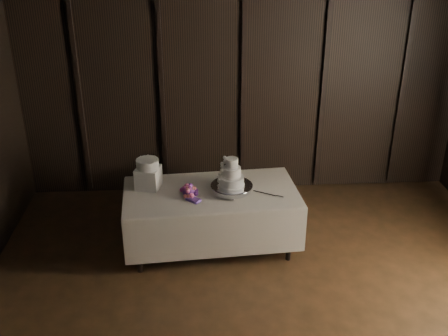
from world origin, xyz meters
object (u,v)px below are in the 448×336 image
(cake_stand, at_px, (232,189))
(small_cake, at_px, (147,164))
(display_table, at_px, (211,217))
(bouquet, at_px, (189,191))
(box_pedestal, at_px, (148,178))
(wedding_cake, at_px, (230,175))

(cake_stand, relative_size, small_cake, 1.88)
(display_table, xyz_separation_m, cake_stand, (0.24, -0.04, 0.39))
(bouquet, distance_m, small_cake, 0.58)
(bouquet, distance_m, box_pedestal, 0.53)
(wedding_cake, bearing_deg, box_pedestal, 177.66)
(display_table, bearing_deg, bouquet, -163.07)
(bouquet, xyz_separation_m, small_cake, (-0.46, 0.24, 0.25))
(small_cake, bearing_deg, wedding_cake, -11.75)
(cake_stand, distance_m, small_cake, 1.00)
(display_table, height_order, small_cake, small_cake)
(display_table, height_order, bouquet, bouquet)
(bouquet, height_order, box_pedestal, box_pedestal)
(display_table, height_order, box_pedestal, box_pedestal)
(display_table, relative_size, wedding_cake, 6.20)
(wedding_cake, relative_size, bouquet, 0.91)
(small_cake, bearing_deg, display_table, -11.20)
(wedding_cake, xyz_separation_m, bouquet, (-0.46, -0.05, -0.17))
(wedding_cake, distance_m, bouquet, 0.49)
(box_pedestal, relative_size, small_cake, 1.01)
(wedding_cake, relative_size, box_pedestal, 1.28)
(cake_stand, bearing_deg, box_pedestal, 169.36)
(bouquet, relative_size, small_cake, 1.41)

